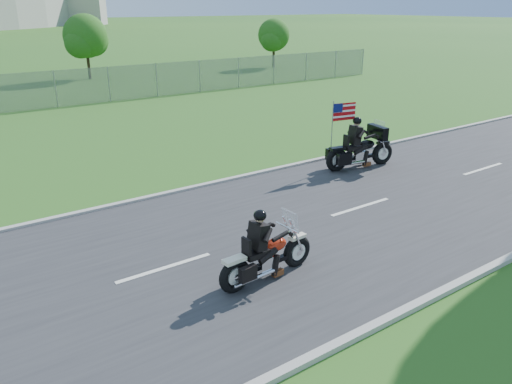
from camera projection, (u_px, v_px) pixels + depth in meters
ground at (242, 245)px, 11.84m from camera, size 420.00×420.00×0.00m
road at (242, 245)px, 11.83m from camera, size 120.00×8.00×0.04m
curb_north at (167, 194)px, 14.92m from camera, size 120.00×0.18×0.12m
curb_south at (370, 329)px, 8.72m from camera, size 120.00×0.18×0.12m
tree_fence_near at (86, 38)px, 37.03m from camera, size 3.52×3.28×4.75m
tree_fence_far at (274, 37)px, 44.21m from camera, size 3.08×2.87×4.20m
motorcycle_lead at (266, 258)px, 10.20m from camera, size 2.40×0.66×1.62m
motorcycle_follow at (360, 151)px, 17.20m from camera, size 2.73×1.08×2.28m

